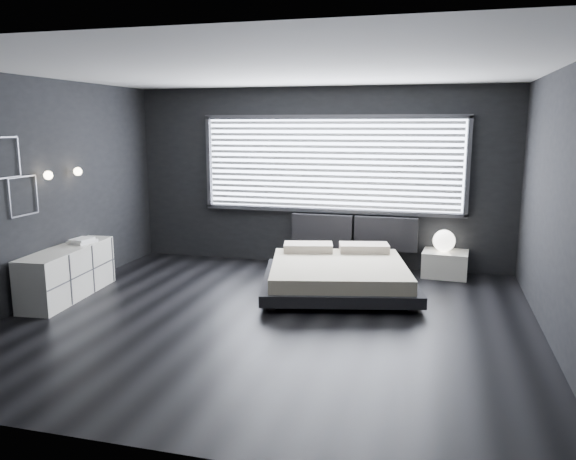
# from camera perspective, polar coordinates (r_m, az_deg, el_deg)

# --- Properties ---
(room) EXTENTS (6.04, 6.00, 2.80)m
(room) POSITION_cam_1_polar(r_m,az_deg,el_deg) (6.25, -2.01, 3.11)
(room) COLOR black
(room) RESTS_ON ground
(window) EXTENTS (4.14, 0.09, 1.52)m
(window) POSITION_cam_1_polar(r_m,az_deg,el_deg) (8.80, 4.39, 6.65)
(window) COLOR white
(window) RESTS_ON ground
(headboard) EXTENTS (1.96, 0.16, 0.52)m
(headboard) POSITION_cam_1_polar(r_m,az_deg,el_deg) (8.81, 6.68, -0.20)
(headboard) COLOR black
(headboard) RESTS_ON ground
(sconce_near) EXTENTS (0.18, 0.11, 0.11)m
(sconce_near) POSITION_cam_1_polar(r_m,az_deg,el_deg) (7.63, -23.20, 5.13)
(sconce_near) COLOR silver
(sconce_near) RESTS_ON ground
(sconce_far) EXTENTS (0.18, 0.11, 0.11)m
(sconce_far) POSITION_cam_1_polar(r_m,az_deg,el_deg) (8.10, -20.59, 5.59)
(sconce_far) COLOR silver
(sconce_far) RESTS_ON ground
(wall_art_upper) EXTENTS (0.01, 0.48, 0.48)m
(wall_art_upper) POSITION_cam_1_polar(r_m,az_deg,el_deg) (7.21, -26.86, 6.57)
(wall_art_upper) COLOR #47474C
(wall_art_upper) RESTS_ON ground
(wall_art_lower) EXTENTS (0.01, 0.48, 0.48)m
(wall_art_lower) POSITION_cam_1_polar(r_m,az_deg,el_deg) (7.44, -25.28, 3.14)
(wall_art_lower) COLOR #47474C
(wall_art_lower) RESTS_ON ground
(bed) EXTENTS (2.36, 2.29, 0.51)m
(bed) POSITION_cam_1_polar(r_m,az_deg,el_deg) (7.62, 5.12, -4.46)
(bed) COLOR black
(bed) RESTS_ON ground
(nightstand) EXTENTS (0.68, 0.58, 0.38)m
(nightstand) POSITION_cam_1_polar(r_m,az_deg,el_deg) (8.66, 15.67, -3.32)
(nightstand) COLOR white
(nightstand) RESTS_ON ground
(orb_lamp) EXTENTS (0.32, 0.32, 0.32)m
(orb_lamp) POSITION_cam_1_polar(r_m,az_deg,el_deg) (8.58, 15.57, -1.06)
(orb_lamp) COLOR white
(orb_lamp) RESTS_ON nightstand
(dresser) EXTENTS (0.60, 1.67, 0.66)m
(dresser) POSITION_cam_1_polar(r_m,az_deg,el_deg) (7.85, -21.44, -4.04)
(dresser) COLOR white
(dresser) RESTS_ON ground
(book_stack) EXTENTS (0.30, 0.37, 0.07)m
(book_stack) POSITION_cam_1_polar(r_m,az_deg,el_deg) (8.01, -20.18, -1.04)
(book_stack) COLOR white
(book_stack) RESTS_ON dresser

